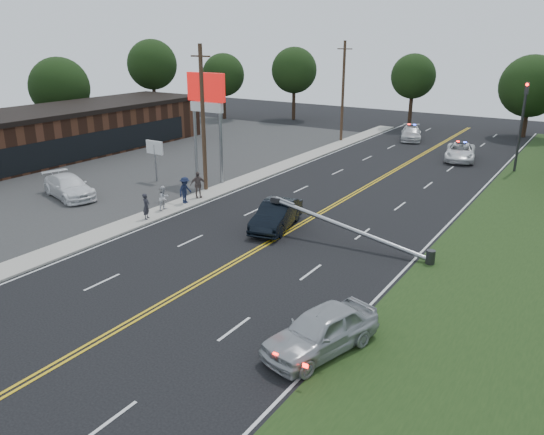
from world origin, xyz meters
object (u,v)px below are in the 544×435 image
Objects in this scene: pylon_sign at (206,101)px; fallen_streetlight at (357,231)px; crashed_sedan at (276,215)px; traffic_signal at (522,119)px; emergency_b at (411,133)px; utility_pole_mid at (203,119)px; small_sign at (155,151)px; bystander_b at (164,198)px; waiting_sedan at (321,330)px; bystander_d at (198,185)px; utility_pole_far at (343,91)px; bystander_c at (185,190)px; emergency_a at (460,152)px; bystander_a at (146,206)px; parked_car at (69,187)px.

fallen_streetlight is at bearing -22.22° from pylon_sign.
traffic_signal is at bearing 55.06° from crashed_sedan.
utility_pole_mid is at bearing -121.07° from emergency_b.
small_sign is 7.69m from bystander_b.
bystander_d reaches higher than waiting_sedan.
utility_pole_far reaches higher than traffic_signal.
utility_pole_far is (1.30, 20.00, -0.91)m from pylon_sign.
traffic_signal is 22.62m from fallen_streetlight.
emergency_b is at bearing 82.45° from crashed_sedan.
bystander_c is 0.97× the size of bystander_d.
small_sign reaches higher than emergency_b.
small_sign is 0.59× the size of emergency_a.
utility_pole_mid is at bearing -90.00° from utility_pole_far.
utility_pole_far is 6.37× the size of bystander_a.
utility_pole_mid is 10.11m from crashed_sedan.
small_sign is 0.67× the size of waiting_sedan.
parked_car is at bearing 97.68° from bystander_b.
bystander_b reaches higher than parked_car.
fallen_streetlight is at bearing -12.40° from small_sign.
small_sign is 0.44× the size of traffic_signal.
emergency_b is 3.18× the size of bystander_b.
utility_pole_mid reaches higher than parked_car.
fallen_streetlight is 5.21× the size of bystander_d.
utility_pole_mid is at bearing -134.75° from emergency_a.
emergency_a is at bearing 48.46° from small_sign.
small_sign is 28.72m from traffic_signal.
utility_pole_far reaches higher than emergency_b.
utility_pole_far is 29.40m from parked_car.
bystander_d is (0.87, -1.86, -4.07)m from utility_pole_mid.
small_sign reaches higher than parked_car.
emergency_a is (4.35, 23.54, -0.06)m from crashed_sedan.
utility_pole_far is 5.77× the size of bystander_c.
waiting_sedan is at bearing -94.75° from bystander_d.
pylon_sign is 24.75m from traffic_signal.
utility_pole_far is 24.22m from bystander_d.
pylon_sign is at bearing 29.74° from small_sign.
pylon_sign is 16.66m from fallen_streetlight.
pylon_sign is 0.85× the size of fallen_streetlight.
fallen_streetlight is 12.70m from bystander_d.
waiting_sedan is 3.00× the size of bystander_b.
emergency_a is 3.39× the size of bystander_b.
bystander_b is 1.83m from bystander_c.
fallen_streetlight is at bearing -86.57° from bystander_b.
small_sign is 0.64× the size of crashed_sedan.
fallen_streetlight is at bearing -94.80° from emergency_b.
bystander_b is (7.64, 1.22, 0.14)m from parked_car.
crashed_sedan is 3.06× the size of bystander_a.
utility_pole_far is 13.60m from emergency_a.
parked_car is at bearing 179.28° from waiting_sedan.
parked_car is 2.98× the size of bystander_c.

